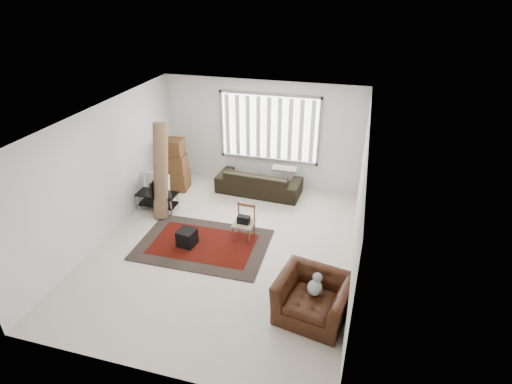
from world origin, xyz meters
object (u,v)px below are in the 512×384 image
side_chair (244,222)px  armchair (313,295)px  moving_boxes (176,167)px  sofa (259,178)px  tv_stand (158,198)px

side_chair → armchair: bearing=-44.2°
moving_boxes → sofa: bearing=9.2°
tv_stand → moving_boxes: 1.17m
armchair → side_chair: bearing=144.4°
tv_stand → sofa: 2.51m
moving_boxes → sofa: size_ratio=0.63×
moving_boxes → sofa: 2.10m
tv_stand → armchair: size_ratio=0.72×
tv_stand → armchair: bearing=-30.8°
sofa → moving_boxes: bearing=12.5°
moving_boxes → side_chair: size_ratio=1.76×
moving_boxes → armchair: moving_boxes is taller
tv_stand → sofa: bearing=36.0°
tv_stand → moving_boxes: bearing=91.8°
moving_boxes → side_chair: 2.86m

